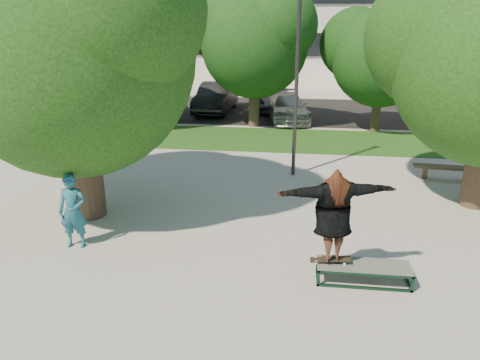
# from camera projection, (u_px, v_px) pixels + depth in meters

# --- Properties ---
(ground) EXTENTS (120.00, 120.00, 0.00)m
(ground) POSITION_uv_depth(u_px,v_px,m) (245.00, 241.00, 10.82)
(ground) COLOR #A7A199
(ground) RESTS_ON ground
(grass_strip) EXTENTS (30.00, 4.00, 0.02)m
(grass_strip) POSITION_uv_depth(u_px,v_px,m) (295.00, 140.00, 19.58)
(grass_strip) COLOR #1D4814
(grass_strip) RESTS_ON ground
(asphalt_strip) EXTENTS (40.00, 8.00, 0.01)m
(asphalt_strip) POSITION_uv_depth(u_px,v_px,m) (279.00, 110.00, 25.79)
(asphalt_strip) COLOR black
(asphalt_strip) RESTS_ON ground
(tree_left) EXTENTS (6.96, 5.95, 7.12)m
(tree_left) POSITION_uv_depth(u_px,v_px,m) (68.00, 39.00, 10.89)
(tree_left) COLOR #38281E
(tree_left) RESTS_ON ground
(bg_tree_left) EXTENTS (5.28, 4.51, 5.77)m
(bg_tree_left) POSITION_uv_depth(u_px,v_px,m) (128.00, 44.00, 20.73)
(bg_tree_left) COLOR #38281E
(bg_tree_left) RESTS_ON ground
(bg_tree_mid) EXTENTS (5.76, 4.92, 6.24)m
(bg_tree_mid) POSITION_uv_depth(u_px,v_px,m) (253.00, 37.00, 20.91)
(bg_tree_mid) COLOR #38281E
(bg_tree_mid) RESTS_ON ground
(bg_tree_right) EXTENTS (5.04, 4.31, 5.43)m
(bg_tree_right) POSITION_uv_depth(u_px,v_px,m) (380.00, 51.00, 19.95)
(bg_tree_right) COLOR #38281E
(bg_tree_right) RESTS_ON ground
(lamppost) EXTENTS (0.25, 0.15, 6.11)m
(lamppost) POSITION_uv_depth(u_px,v_px,m) (297.00, 77.00, 14.33)
(lamppost) COLOR #2D2D30
(lamppost) RESTS_ON ground
(grind_box) EXTENTS (1.80, 0.60, 0.38)m
(grind_box) POSITION_uv_depth(u_px,v_px,m) (363.00, 273.00, 9.13)
(grind_box) COLOR black
(grind_box) RESTS_ON ground
(skater_rig) EXTENTS (2.36, 1.17, 1.93)m
(skater_rig) POSITION_uv_depth(u_px,v_px,m) (333.00, 215.00, 8.81)
(skater_rig) COLOR white
(skater_rig) RESTS_ON grind_box
(bystander) EXTENTS (0.66, 0.47, 1.71)m
(bystander) POSITION_uv_depth(u_px,v_px,m) (73.00, 211.00, 10.32)
(bystander) COLOR #1C586A
(bystander) RESTS_ON ground
(bench) EXTENTS (2.92, 0.66, 0.44)m
(bench) POSITION_uv_depth(u_px,v_px,m) (461.00, 169.00, 14.68)
(bench) COLOR brown
(bench) RESTS_ON ground
(car_silver_a) EXTENTS (2.82, 5.04, 1.62)m
(car_silver_a) POSITION_uv_depth(u_px,v_px,m) (158.00, 101.00, 23.91)
(car_silver_a) COLOR silver
(car_silver_a) RESTS_ON asphalt_strip
(car_dark) EXTENTS (1.85, 4.76, 1.54)m
(car_dark) POSITION_uv_depth(u_px,v_px,m) (216.00, 98.00, 25.13)
(car_dark) COLOR black
(car_dark) RESTS_ON asphalt_strip
(car_grey) EXTENTS (3.00, 5.07, 1.32)m
(car_grey) POSITION_uv_depth(u_px,v_px,m) (272.00, 97.00, 25.92)
(car_grey) COLOR #525257
(car_grey) RESTS_ON asphalt_strip
(car_silver_b) EXTENTS (2.59, 4.70, 1.29)m
(car_silver_b) POSITION_uv_depth(u_px,v_px,m) (287.00, 107.00, 23.18)
(car_silver_b) COLOR #B1B0B5
(car_silver_b) RESTS_ON asphalt_strip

